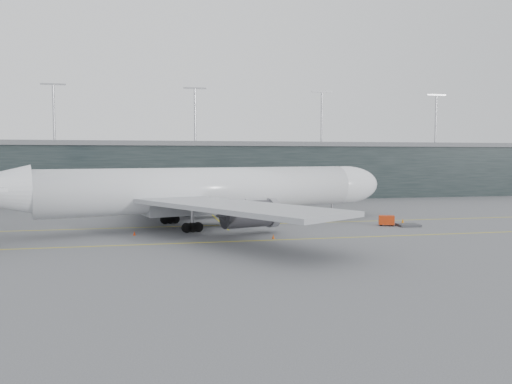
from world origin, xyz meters
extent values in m
plane|color=#56565B|center=(0.00, 0.00, 0.00)|extent=(320.00, 320.00, 0.00)
cube|color=gold|center=(0.00, -4.00, 0.01)|extent=(160.00, 0.25, 0.02)
cube|color=gold|center=(0.00, -20.00, 0.01)|extent=(160.00, 0.25, 0.02)
cube|color=gold|center=(5.00, 20.00, 0.01)|extent=(0.25, 60.00, 0.02)
cube|color=black|center=(0.00, 58.00, 7.00)|extent=(240.00, 35.00, 14.00)
cube|color=slate|center=(0.00, 58.00, 14.60)|extent=(240.00, 36.00, 1.20)
cylinder|color=#9E9EA3|center=(-30.00, 48.00, 22.00)|extent=(0.60, 0.60, 14.00)
cylinder|color=#9E9EA3|center=(5.00, 48.00, 22.00)|extent=(0.60, 0.60, 14.00)
cylinder|color=#9E9EA3|center=(40.00, 48.00, 22.00)|extent=(0.60, 0.60, 14.00)
cylinder|color=#9E9EA3|center=(75.00, 48.00, 22.00)|extent=(0.60, 0.60, 14.00)
cylinder|color=white|center=(2.31, -4.31, 5.97)|extent=(51.81, 20.67, 6.99)
ellipsoid|color=white|center=(28.91, 3.11, 5.97)|extent=(16.01, 10.68, 6.99)
cube|color=#9C9FA5|center=(1.23, -4.62, 3.27)|extent=(18.88, 10.28, 2.25)
cube|color=black|center=(33.03, 4.26, 7.10)|extent=(3.30, 3.92, 0.90)
cube|color=#9C9FA5|center=(3.76, -22.05, 4.85)|extent=(25.77, 33.15, 0.62)
cylinder|color=#3F3E44|center=(7.36, -14.02, 2.93)|extent=(8.66, 5.92, 3.94)
cube|color=#9C9FA5|center=(-5.64, 11.60, 4.85)|extent=(10.37, 32.75, 0.62)
cylinder|color=#3F3E44|center=(1.60, 6.60, 2.93)|extent=(8.66, 5.92, 3.94)
cylinder|color=black|center=(26.19, 2.35, 0.62)|extent=(1.32, 0.77, 1.24)
cylinder|color=#9E9EA3|center=(26.19, 2.35, 1.47)|extent=(0.34, 0.34, 2.93)
cylinder|color=black|center=(-0.57, -10.74, 0.73)|extent=(1.56, 0.94, 1.47)
cylinder|color=black|center=(-3.48, -0.32, 0.73)|extent=(1.56, 0.94, 1.47)
cube|color=#2E2E33|center=(20.44, 0.50, 5.24)|extent=(3.64, 4.02, 2.93)
cube|color=#2E2E33|center=(21.13, 9.17, 5.24)|extent=(3.69, 13.78, 2.62)
cube|color=#2E2E33|center=(22.20, 22.74, 5.24)|extent=(3.95, 13.80, 2.72)
cube|color=#2E2E33|center=(23.28, 36.31, 5.24)|extent=(4.21, 13.82, 2.83)
cylinder|color=#9E9EA3|center=(21.19, 9.90, 1.99)|extent=(0.52, 0.52, 3.98)
cube|color=#3F3E44|center=(21.19, 9.90, 0.37)|extent=(2.21, 1.73, 0.73)
cylinder|color=#2E2E33|center=(20.44, 40.50, 5.24)|extent=(4.19, 4.19, 3.14)
cylinder|color=#2E2E33|center=(20.44, 40.50, 1.89)|extent=(1.89, 1.89, 3.77)
cube|color=#B12E0C|center=(30.94, -10.06, 0.95)|extent=(2.85, 2.37, 1.45)
cylinder|color=black|center=(29.91, -10.24, 0.22)|extent=(0.47, 0.32, 0.44)
cylinder|color=black|center=(31.55, -10.91, 0.22)|extent=(0.47, 0.32, 0.44)
cylinder|color=black|center=(30.33, -9.21, 0.22)|extent=(0.47, 0.32, 0.44)
cylinder|color=black|center=(31.97, -9.89, 0.22)|extent=(0.47, 0.32, 0.44)
cube|color=#353539|center=(34.08, -11.42, 0.20)|extent=(3.58, 2.96, 0.34)
cube|color=#3F3E44|center=(-5.79, 10.26, 0.14)|extent=(2.07, 1.75, 0.19)
cube|color=#ADB0B9|center=(-5.79, 10.26, 0.99)|extent=(1.69, 1.61, 1.42)
cube|color=#262F98|center=(-5.79, 10.26, 1.73)|extent=(1.74, 1.66, 0.08)
cube|color=#3F3E44|center=(-4.08, 11.02, 0.16)|extent=(2.53, 2.21, 0.22)
cube|color=silver|center=(-4.08, 11.02, 1.14)|extent=(2.08, 2.00, 1.63)
cube|color=#262F98|center=(-4.08, 11.02, 1.99)|extent=(2.15, 2.07, 0.09)
cube|color=#3F3E44|center=(-0.17, 9.98, 0.14)|extent=(2.26, 2.03, 0.19)
cube|color=#A6ACB2|center=(-0.17, 9.98, 0.98)|extent=(1.88, 1.82, 1.40)
cube|color=#262F98|center=(-0.17, 9.98, 1.71)|extent=(1.94, 1.88, 0.07)
cone|color=#CB6E0B|center=(35.12, -7.66, 0.37)|extent=(0.47, 0.47, 0.75)
cone|color=#CF4F0B|center=(9.77, -19.01, 0.32)|extent=(0.40, 0.40, 0.64)
cone|color=#D3410B|center=(8.79, 10.00, 0.38)|extent=(0.48, 0.48, 0.76)
cone|color=red|center=(-8.92, -12.04, 0.31)|extent=(0.38, 0.38, 0.61)
camera|label=1|loc=(-6.37, -84.55, 11.14)|focal=35.00mm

